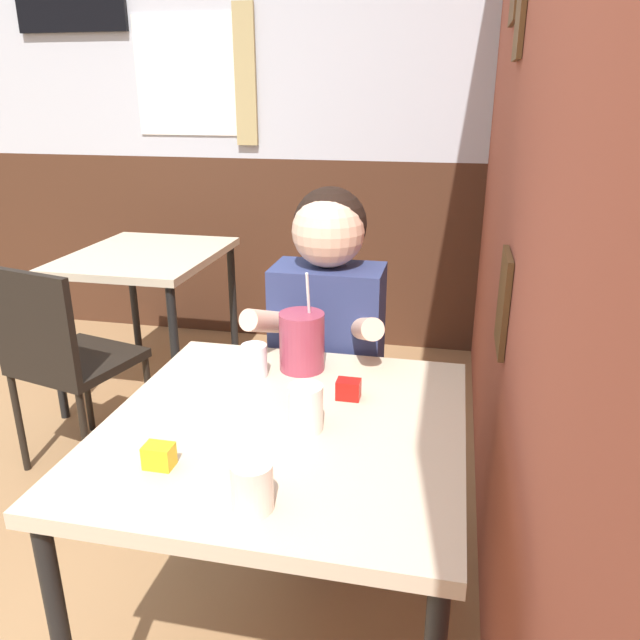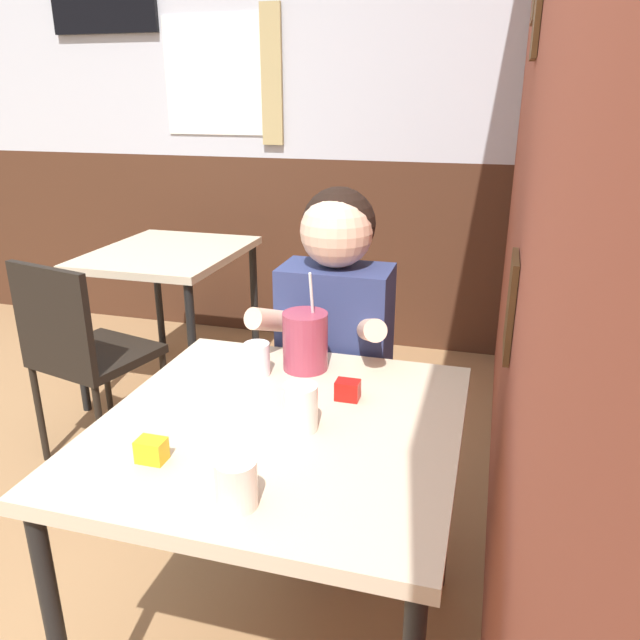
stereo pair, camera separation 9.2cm
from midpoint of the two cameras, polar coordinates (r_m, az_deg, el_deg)
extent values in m
cube|color=#9E4C38|center=(2.21, 16.66, 16.42)|extent=(0.06, 4.71, 2.70)
cube|color=brown|center=(2.13, 16.48, 24.23)|extent=(0.02, 0.20, 0.18)
cube|color=brown|center=(1.78, 15.02, 1.58)|extent=(0.02, 0.21, 0.28)
cube|color=silver|center=(3.76, -4.41, 26.74)|extent=(5.31, 0.06, 1.60)
cube|color=#472819|center=(3.84, -3.87, 6.30)|extent=(5.31, 0.06, 1.10)
cube|color=white|center=(3.89, -12.93, 20.92)|extent=(0.61, 0.01, 0.65)
cube|color=tan|center=(3.74, -7.60, 21.28)|extent=(0.12, 0.02, 0.75)
cube|color=beige|center=(1.49, -5.12, -9.96)|extent=(0.83, 0.86, 0.04)
cylinder|color=black|center=(2.11, -11.65, -12.11)|extent=(0.04, 0.04, 0.70)
cylinder|color=black|center=(1.97, 9.69, -14.67)|extent=(0.04, 0.04, 0.70)
cube|color=beige|center=(3.17, -16.49, 5.62)|extent=(0.68, 0.83, 0.04)
cylinder|color=black|center=(3.13, -23.83, -2.51)|extent=(0.04, 0.04, 0.70)
cylinder|color=black|center=(2.84, -13.95, -3.64)|extent=(0.04, 0.04, 0.70)
cylinder|color=black|center=(3.72, -17.34, 1.74)|extent=(0.04, 0.04, 0.70)
cylinder|color=black|center=(3.47, -8.70, 1.15)|extent=(0.04, 0.04, 0.70)
cube|color=black|center=(2.70, -22.09, -3.52)|extent=(0.48, 0.48, 0.04)
cube|color=black|center=(2.51, -25.78, -0.41)|extent=(0.40, 0.12, 0.40)
cylinder|color=black|center=(3.02, -21.38, -5.74)|extent=(0.03, 0.03, 0.43)
cylinder|color=black|center=(2.79, -16.23, -7.35)|extent=(0.03, 0.03, 0.43)
cylinder|color=black|center=(2.82, -26.66, -8.42)|extent=(0.03, 0.03, 0.43)
cylinder|color=black|center=(2.57, -21.58, -10.48)|extent=(0.03, 0.03, 0.43)
cube|color=navy|center=(2.20, -0.57, -13.75)|extent=(0.31, 0.20, 0.47)
cube|color=navy|center=(1.98, -0.61, -2.07)|extent=(0.34, 0.20, 0.50)
sphere|color=black|center=(1.89, -0.47, 8.77)|extent=(0.22, 0.22, 0.22)
sphere|color=beige|center=(1.87, -0.65, 8.12)|extent=(0.22, 0.22, 0.22)
cylinder|color=beige|center=(1.85, -5.71, -0.19)|extent=(0.14, 0.27, 0.15)
cylinder|color=beige|center=(1.78, 2.64, -0.82)|extent=(0.14, 0.27, 0.15)
cylinder|color=#99384C|center=(1.72, -3.20, -1.99)|extent=(0.13, 0.13, 0.16)
cylinder|color=white|center=(1.67, -2.67, 2.16)|extent=(0.01, 0.04, 0.14)
cylinder|color=silver|center=(1.70, -7.56, -3.71)|extent=(0.07, 0.07, 0.09)
cylinder|color=silver|center=(1.43, -3.18, -8.05)|extent=(0.08, 0.08, 0.11)
cylinder|color=silver|center=(1.19, -8.49, -14.86)|extent=(0.08, 0.08, 0.10)
cube|color=#B7140F|center=(1.58, 0.94, -6.38)|extent=(0.06, 0.04, 0.05)
cube|color=yellow|center=(1.36, -16.43, -11.87)|extent=(0.06, 0.04, 0.05)
camera|label=1|loc=(0.05, -91.71, -0.62)|focal=35.00mm
camera|label=2|loc=(0.05, 88.29, 0.62)|focal=35.00mm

